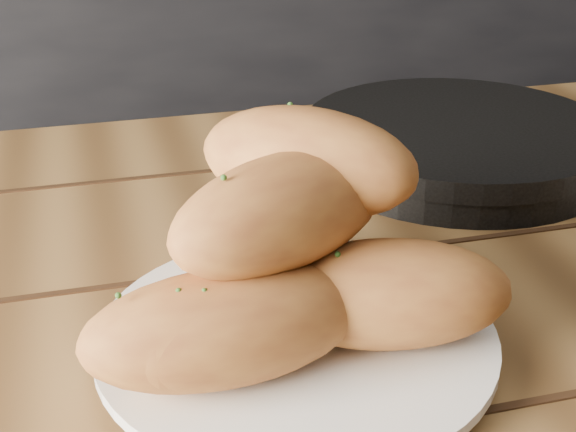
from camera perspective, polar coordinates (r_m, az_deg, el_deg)
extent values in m
cube|color=black|center=(1.92, 2.21, 7.59)|extent=(2.80, 0.60, 0.90)
cube|color=brown|center=(0.56, 1.83, -10.22)|extent=(1.65, 0.95, 0.04)
cylinder|color=white|center=(0.53, 0.57, -9.15)|extent=(0.23, 0.23, 0.01)
cylinder|color=white|center=(0.52, 0.57, -8.43)|extent=(0.26, 0.26, 0.01)
ellipsoid|color=#B27131|center=(0.46, -5.01, -7.97)|extent=(0.16, 0.08, 0.07)
ellipsoid|color=#B27131|center=(0.50, 7.11, -5.51)|extent=(0.17, 0.10, 0.07)
ellipsoid|color=#B27131|center=(0.55, -1.49, -2.00)|extent=(0.10, 0.16, 0.07)
ellipsoid|color=#B27131|center=(0.47, -0.42, 0.31)|extent=(0.17, 0.13, 0.07)
ellipsoid|color=#B27131|center=(0.50, 1.38, 3.90)|extent=(0.16, 0.15, 0.07)
ellipsoid|color=#B27131|center=(0.46, -3.71, -7.79)|extent=(0.17, 0.09, 0.07)
cylinder|color=black|center=(0.83, 11.88, 4.61)|extent=(0.30, 0.30, 0.03)
cylinder|color=black|center=(0.82, 12.00, 5.90)|extent=(0.31, 0.31, 0.02)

